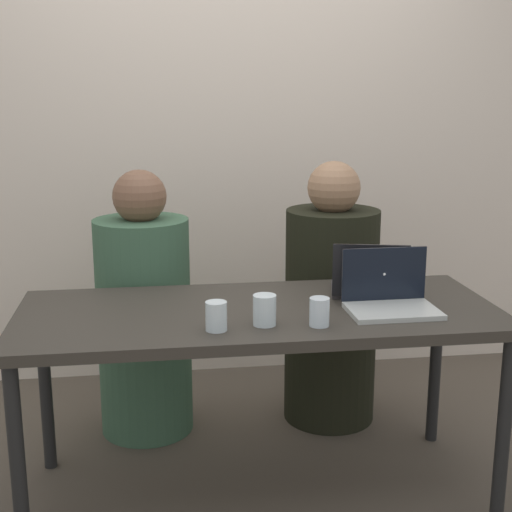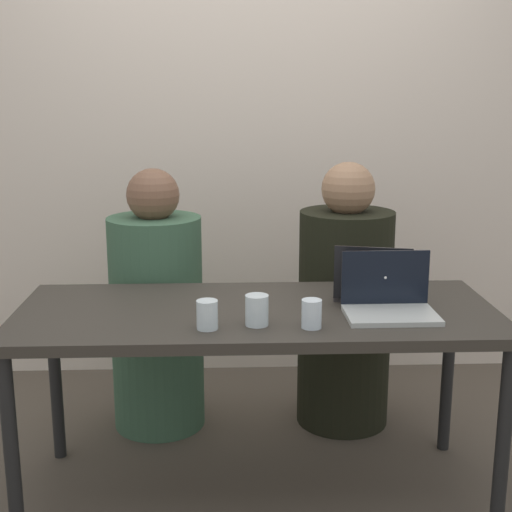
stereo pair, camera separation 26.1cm
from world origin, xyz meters
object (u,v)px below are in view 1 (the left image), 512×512
(laptop_back_right, at_px, (369,284))
(water_glass_center, at_px, (265,312))
(person_on_left, at_px, (144,318))
(water_glass_right, at_px, (319,314))
(water_glass_left, at_px, (216,318))
(laptop_front_right, at_px, (390,298))
(person_on_right, at_px, (331,308))

(laptop_back_right, bearing_deg, water_glass_center, 46.21)
(person_on_left, distance_m, water_glass_right, 1.05)
(person_on_left, bearing_deg, water_glass_right, 115.02)
(water_glass_right, height_order, water_glass_left, water_glass_left)
(person_on_left, relative_size, laptop_front_right, 3.73)
(laptop_front_right, height_order, laptop_back_right, laptop_back_right)
(laptop_back_right, relative_size, water_glass_right, 3.41)
(laptop_back_right, xyz_separation_m, water_glass_right, (-0.27, -0.32, -0.01))
(laptop_front_right, bearing_deg, laptop_back_right, 95.21)
(water_glass_center, bearing_deg, water_glass_right, -10.87)
(water_glass_right, distance_m, water_glass_center, 0.18)
(water_glass_right, xyz_separation_m, water_glass_center, (-0.18, 0.03, 0.00))
(person_on_right, xyz_separation_m, laptop_back_right, (0.02, -0.50, 0.25))
(person_on_left, xyz_separation_m, water_glass_right, (0.60, -0.82, 0.26))
(laptop_back_right, bearing_deg, person_on_right, -74.07)
(water_glass_right, bearing_deg, water_glass_center, 169.13)
(person_on_right, bearing_deg, laptop_front_right, 80.29)
(laptop_front_right, distance_m, water_glass_right, 0.32)
(person_on_left, bearing_deg, water_glass_left, 95.98)
(water_glass_left, bearing_deg, person_on_left, 107.09)
(person_on_left, xyz_separation_m, water_glass_left, (0.25, -0.82, 0.26))
(water_glass_right, distance_m, water_glass_left, 0.35)
(laptop_back_right, bearing_deg, water_glass_right, 63.70)
(person_on_right, distance_m, laptop_front_right, 0.73)
(laptop_front_right, relative_size, water_glass_center, 3.04)
(water_glass_center, bearing_deg, person_on_right, 61.16)
(laptop_back_right, bearing_deg, person_on_left, -16.07)
(water_glass_left, relative_size, water_glass_center, 0.94)
(person_on_right, bearing_deg, water_glass_right, 60.07)
(person_on_right, height_order, laptop_back_right, person_on_right)
(laptop_front_right, bearing_deg, water_glass_left, -168.81)
(laptop_front_right, bearing_deg, person_on_left, 141.87)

